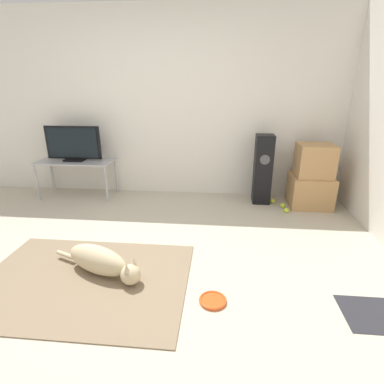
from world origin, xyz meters
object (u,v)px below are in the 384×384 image
object	(u,v)px
tv_stand	(76,165)
tennis_ball_by_boxes	(286,210)
cardboard_box_upper	(315,161)
tennis_ball_loose_on_carpet	(283,205)
dog	(102,262)
tennis_ball_near_speaker	(272,201)
frisbee	(213,300)
floor_speaker	(263,170)
tv	(73,144)
cardboard_box_lower	(310,191)

from	to	relation	value
tv_stand	tennis_ball_by_boxes	distance (m)	2.98
cardboard_box_upper	tennis_ball_loose_on_carpet	xyz separation A→B (m)	(-0.36, -0.10, -0.60)
dog	cardboard_box_upper	distance (m)	2.87
tennis_ball_near_speaker	tennis_ball_loose_on_carpet	size ratio (longest dim) A/B	1.00
tennis_ball_loose_on_carpet	cardboard_box_upper	bearing A→B (deg)	15.67
frisbee	tennis_ball_by_boxes	world-z (taller)	tennis_ball_by_boxes
cardboard_box_upper	floor_speaker	distance (m)	0.66
tv_stand	tennis_ball_by_boxes	bearing A→B (deg)	-6.91
tv_stand	tv	xyz separation A→B (m)	(-0.00, 0.00, 0.30)
tennis_ball_near_speaker	tv_stand	bearing A→B (deg)	179.08
tv_stand	tennis_ball_near_speaker	bearing A→B (deg)	-0.92
dog	tv	distance (m)	2.24
tennis_ball_near_speaker	tennis_ball_loose_on_carpet	bearing A→B (deg)	-53.19
tennis_ball_by_boxes	dog	bearing A→B (deg)	-140.95
cardboard_box_upper	tennis_ball_by_boxes	size ratio (longest dim) A/B	6.78
floor_speaker	tv_stand	bearing A→B (deg)	179.89
dog	floor_speaker	distance (m)	2.45
cardboard_box_upper	tennis_ball_near_speaker	xyz separation A→B (m)	(-0.47, 0.05, -0.60)
tv_stand	tennis_ball_loose_on_carpet	bearing A→B (deg)	-3.79
cardboard_box_lower	cardboard_box_upper	size ratio (longest dim) A/B	1.19
tennis_ball_loose_on_carpet	cardboard_box_lower	bearing A→B (deg)	17.63
tennis_ball_near_speaker	frisbee	bearing A→B (deg)	-110.24
tv_stand	cardboard_box_upper	bearing A→B (deg)	-1.59
tennis_ball_near_speaker	tennis_ball_loose_on_carpet	world-z (taller)	same
cardboard_box_lower	tennis_ball_near_speaker	size ratio (longest dim) A/B	8.07
floor_speaker	tv	bearing A→B (deg)	179.83
cardboard_box_lower	tennis_ball_near_speaker	distance (m)	0.51
tv_stand	tennis_ball_loose_on_carpet	size ratio (longest dim) A/B	16.22
tv_stand	tennis_ball_near_speaker	world-z (taller)	tv_stand
floor_speaker	tv_stand	size ratio (longest dim) A/B	0.88
frisbee	cardboard_box_lower	size ratio (longest dim) A/B	0.40
cardboard_box_upper	floor_speaker	xyz separation A→B (m)	(-0.64, 0.09, -0.16)
frisbee	tennis_ball_near_speaker	size ratio (longest dim) A/B	3.21
cardboard_box_upper	tv_stand	xyz separation A→B (m)	(-3.28, 0.09, -0.16)
tv_stand	dog	bearing A→B (deg)	-60.06
frisbee	tv	distance (m)	3.04
cardboard_box_lower	tennis_ball_near_speaker	xyz separation A→B (m)	(-0.47, 0.03, -0.18)
tennis_ball_by_boxes	cardboard_box_lower	bearing A→B (deg)	38.74
floor_speaker	tv	world-z (taller)	tv
floor_speaker	tennis_ball_near_speaker	distance (m)	0.47
frisbee	floor_speaker	bearing A→B (deg)	74.11
cardboard_box_lower	tennis_ball_near_speaker	world-z (taller)	cardboard_box_lower
frisbee	cardboard_box_upper	size ratio (longest dim) A/B	0.47
dog	tv	world-z (taller)	tv
cardboard_box_upper	tv_stand	size ratio (longest dim) A/B	0.42
dog	tennis_ball_by_boxes	xyz separation A→B (m)	(1.86, 1.51, -0.10)
dog	tv_stand	world-z (taller)	tv_stand
cardboard_box_lower	tv_stand	world-z (taller)	tv_stand
dog	frisbee	size ratio (longest dim) A/B	4.24
cardboard_box_lower	floor_speaker	distance (m)	0.69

